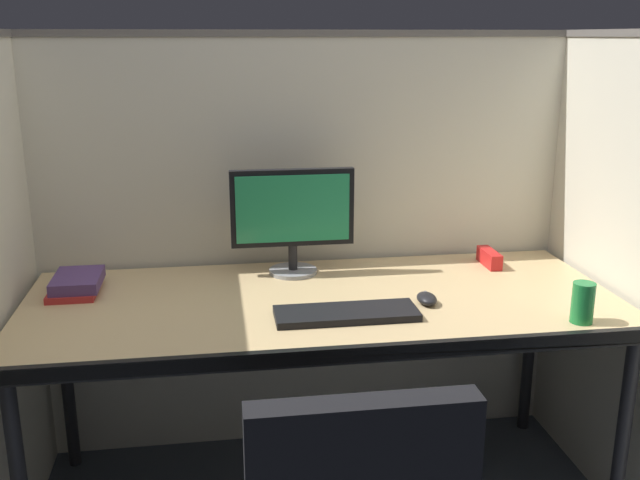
% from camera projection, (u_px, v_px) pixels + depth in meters
% --- Properties ---
extents(cubicle_partition_rear, '(2.21, 0.06, 1.57)m').
position_uv_depth(cubicle_partition_rear, '(304.00, 245.00, 2.73)').
color(cubicle_partition_rear, beige).
rests_on(cubicle_partition_rear, ground).
extents(cubicle_partition_right, '(0.06, 1.41, 1.57)m').
position_uv_depth(cubicle_partition_right, '(628.00, 278.00, 2.35)').
color(cubicle_partition_right, beige).
rests_on(cubicle_partition_right, ground).
extents(desk, '(1.90, 0.80, 0.74)m').
position_uv_depth(desk, '(323.00, 314.00, 2.32)').
color(desk, tan).
rests_on(desk, ground).
extents(monitor_center, '(0.43, 0.17, 0.37)m').
position_uv_depth(monitor_center, '(292.00, 214.00, 2.50)').
color(monitor_center, gray).
rests_on(monitor_center, desk).
extents(keyboard_main, '(0.43, 0.15, 0.02)m').
position_uv_depth(keyboard_main, '(346.00, 314.00, 2.16)').
color(keyboard_main, black).
rests_on(keyboard_main, desk).
extents(computer_mouse, '(0.06, 0.10, 0.04)m').
position_uv_depth(computer_mouse, '(427.00, 299.00, 2.26)').
color(computer_mouse, black).
rests_on(computer_mouse, desk).
extents(red_stapler, '(0.04, 0.15, 0.06)m').
position_uv_depth(red_stapler, '(489.00, 258.00, 2.64)').
color(red_stapler, red).
rests_on(red_stapler, desk).
extents(soda_can, '(0.07, 0.07, 0.12)m').
position_uv_depth(soda_can, '(583.00, 303.00, 2.10)').
color(soda_can, '#197233').
rests_on(soda_can, desk).
extents(book_stack, '(0.16, 0.22, 0.06)m').
position_uv_depth(book_stack, '(76.00, 284.00, 2.36)').
color(book_stack, '#B22626').
rests_on(book_stack, desk).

